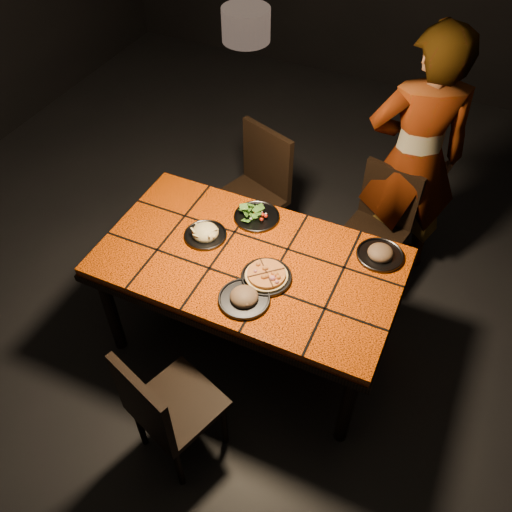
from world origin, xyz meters
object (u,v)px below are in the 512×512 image
at_px(chair_near, 163,408).
at_px(diner, 414,160).
at_px(plate_pizza, 266,276).
at_px(plate_pasta, 205,233).
at_px(chair_far_right, 380,221).
at_px(chair_far_left, 256,186).
at_px(dining_table, 249,269).

distance_m(chair_near, diner, 2.05).
bearing_deg(plate_pizza, plate_pasta, 161.77).
bearing_deg(plate_pasta, chair_far_right, 45.83).
xyz_separation_m(chair_far_right, diner, (0.10, 0.20, 0.38)).
xyz_separation_m(diner, plate_pasta, (-0.90, -1.02, -0.09)).
bearing_deg(chair_far_left, chair_far_right, 25.07).
distance_m(chair_far_left, chair_far_right, 0.85).
bearing_deg(chair_far_right, dining_table, -108.88).
bearing_deg(diner, plate_pizza, 44.69).
relative_size(chair_far_left, plate_pasta, 3.90).
distance_m(plate_pizza, plate_pasta, 0.45).
distance_m(chair_far_right, plate_pizza, 1.08).
bearing_deg(diner, dining_table, 37.13).
height_order(chair_far_right, plate_pizza, chair_far_right).
relative_size(chair_near, plate_pasta, 3.57).
height_order(chair_far_right, diner, diner).
bearing_deg(chair_near, chair_far_right, -89.26).
relative_size(dining_table, chair_near, 1.91).
distance_m(chair_near, plate_pasta, 0.95).
relative_size(diner, plate_pasta, 7.22).
bearing_deg(chair_far_right, plate_pizza, -99.72).
distance_m(chair_near, plate_pizza, 0.82).
distance_m(dining_table, diner, 1.25).
xyz_separation_m(chair_far_left, diner, (0.94, 0.26, 0.33)).
bearing_deg(plate_pizza, dining_table, 147.66).
distance_m(chair_far_left, plate_pasta, 0.80).
distance_m(chair_far_left, plate_pizza, 1.04).
xyz_separation_m(dining_table, diner, (0.61, 1.08, 0.19)).
distance_m(dining_table, chair_near, 0.85).
bearing_deg(chair_near, dining_table, -75.06).
relative_size(plate_pizza, plate_pasta, 1.31).
xyz_separation_m(dining_table, plate_pizza, (0.14, -0.09, 0.10)).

